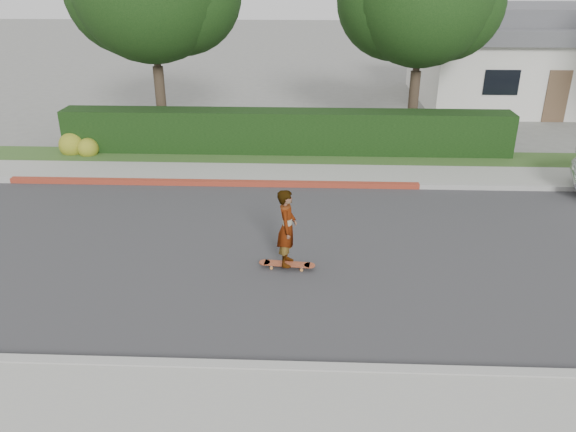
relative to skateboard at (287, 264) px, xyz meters
name	(u,v)px	position (x,y,z in m)	size (l,w,h in m)	color
ground	(405,254)	(2.61, 0.76, -0.10)	(120.00, 120.00, 0.00)	slate
road	(405,254)	(2.61, 0.76, -0.10)	(60.00, 8.00, 0.01)	#2D2D30
curb_near	(445,373)	(2.61, -3.34, -0.03)	(60.00, 0.20, 0.15)	#9E9E99
sidewalk_near	(458,416)	(2.61, -4.24, -0.04)	(60.00, 1.60, 0.12)	gray
curb_far	(384,186)	(2.61, 4.86, -0.03)	(60.00, 0.20, 0.15)	#9E9E99
curb_red_section	(213,183)	(-2.39, 4.86, -0.03)	(12.00, 0.21, 0.15)	maroon
sidewalk_far	(381,175)	(2.61, 5.76, -0.04)	(60.00, 1.60, 0.12)	gray
planting_strip	(375,159)	(2.61, 7.36, -0.05)	(60.00, 1.60, 0.10)	#2D4C1E
hedge	(286,133)	(-0.39, 7.96, 0.65)	(15.00, 1.00, 1.50)	black
flowering_shrub	(78,146)	(-7.40, 7.49, 0.23)	(1.40, 1.00, 0.90)	#2D4C19
house	(531,56)	(10.61, 16.75, 1.99)	(10.60, 8.60, 4.30)	beige
skateboard	(287,264)	(0.00, 0.00, 0.00)	(1.21, 0.35, 0.11)	#CF7D39
skateboarder	(287,228)	(0.00, 0.00, 0.85)	(0.61, 0.40, 1.67)	white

